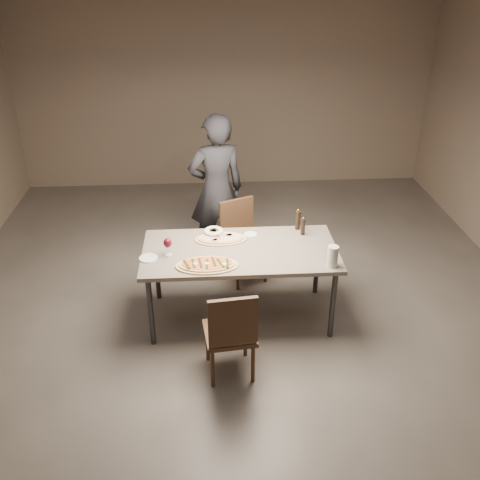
{
  "coord_description": "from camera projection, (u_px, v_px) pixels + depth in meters",
  "views": [
    {
      "loc": [
        -0.28,
        -4.29,
        3.16
      ],
      "look_at": [
        0.0,
        0.0,
        0.85
      ],
      "focal_mm": 40.0,
      "sensor_mm": 36.0,
      "label": 1
    }
  ],
  "objects": [
    {
      "name": "pepper_mill_right",
      "position": [
        303.0,
        226.0,
        5.16
      ],
      "size": [
        0.05,
        0.05,
        0.19
      ],
      "rotation": [
        0.0,
        0.0,
        -0.25
      ],
      "color": "black",
      "rests_on": "dining_table"
    },
    {
      "name": "chair_near",
      "position": [
        231.0,
        331.0,
        4.3
      ],
      "size": [
        0.45,
        0.45,
        0.86
      ],
      "rotation": [
        0.0,
        0.0,
        0.11
      ],
      "color": "#3F2A1A",
      "rests_on": "ground"
    },
    {
      "name": "carafe",
      "position": [
        333.0,
        256.0,
        4.63
      ],
      "size": [
        0.09,
        0.09,
        0.2
      ],
      "rotation": [
        0.0,
        0.0,
        -0.43
      ],
      "color": "silver",
      "rests_on": "dining_table"
    },
    {
      "name": "dining_table",
      "position": [
        240.0,
        255.0,
        4.96
      ],
      "size": [
        1.8,
        0.9,
        0.75
      ],
      "color": "slate",
      "rests_on": "ground"
    },
    {
      "name": "ham_pizza",
      "position": [
        221.0,
        238.0,
        5.09
      ],
      "size": [
        0.5,
        0.27,
        0.04
      ],
      "rotation": [
        0.0,
        0.0,
        -0.35
      ],
      "color": "tan",
      "rests_on": "dining_table"
    },
    {
      "name": "chair_far",
      "position": [
        241.0,
        236.0,
        5.73
      ],
      "size": [
        0.55,
        0.55,
        0.87
      ],
      "rotation": [
        0.0,
        0.0,
        3.56
      ],
      "color": "#3F2A1A",
      "rests_on": "ground"
    },
    {
      "name": "side_plate",
      "position": [
        148.0,
        258.0,
        4.78
      ],
      "size": [
        0.17,
        0.17,
        0.01
      ],
      "rotation": [
        0.0,
        0.0,
        0.0
      ],
      "color": "white",
      "rests_on": "dining_table"
    },
    {
      "name": "zucchini_pizza",
      "position": [
        207.0,
        265.0,
        4.66
      ],
      "size": [
        0.55,
        0.3,
        0.05
      ],
      "rotation": [
        0.0,
        0.0,
        0.3
      ],
      "color": "tan",
      "rests_on": "dining_table"
    },
    {
      "name": "diner",
      "position": [
        216.0,
        190.0,
        5.9
      ],
      "size": [
        0.71,
        0.55,
        1.72
      ],
      "primitive_type": "imported",
      "rotation": [
        0.0,
        0.0,
        3.38
      ],
      "color": "black",
      "rests_on": "ground"
    },
    {
      "name": "room",
      "position": [
        240.0,
        184.0,
        4.63
      ],
      "size": [
        7.0,
        7.0,
        7.0
      ],
      "color": "#5F5851",
      "rests_on": "ground"
    },
    {
      "name": "wine_glass",
      "position": [
        168.0,
        243.0,
        4.79
      ],
      "size": [
        0.08,
        0.08,
        0.17
      ],
      "rotation": [
        0.0,
        0.0,
        -0.22
      ],
      "color": "silver",
      "rests_on": "dining_table"
    },
    {
      "name": "pepper_mill_left",
      "position": [
        298.0,
        220.0,
        5.25
      ],
      "size": [
        0.06,
        0.06,
        0.22
      ],
      "rotation": [
        0.0,
        0.0,
        0.39
      ],
      "color": "black",
      "rests_on": "dining_table"
    },
    {
      "name": "oil_dish",
      "position": [
        251.0,
        235.0,
        5.18
      ],
      "size": [
        0.13,
        0.13,
        0.01
      ],
      "rotation": [
        0.0,
        0.0,
        0.37
      ],
      "color": "white",
      "rests_on": "dining_table"
    },
    {
      "name": "bread_basket",
      "position": [
        214.0,
        232.0,
        5.15
      ],
      "size": [
        0.19,
        0.19,
        0.07
      ],
      "rotation": [
        0.0,
        0.0,
        0.09
      ],
      "color": "beige",
      "rests_on": "dining_table"
    }
  ]
}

